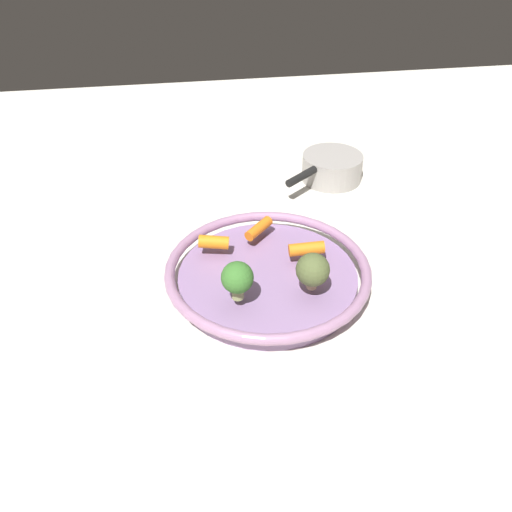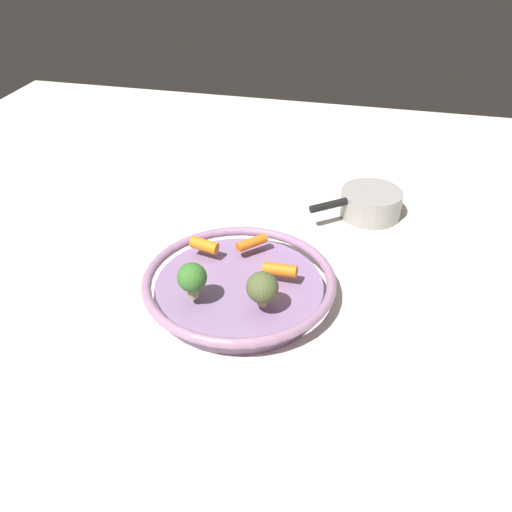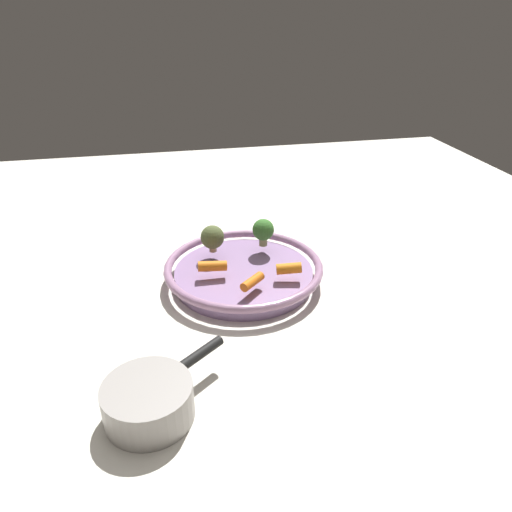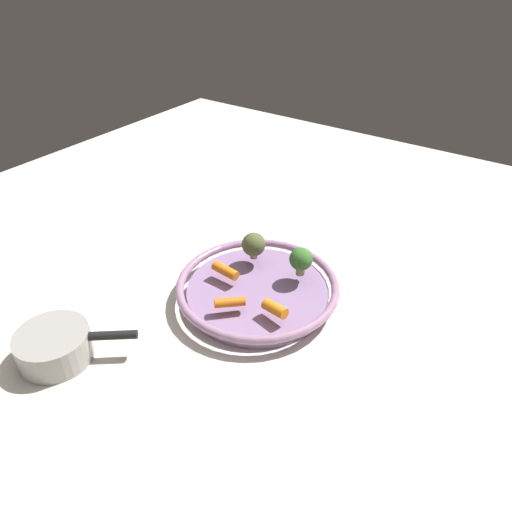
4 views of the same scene
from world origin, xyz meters
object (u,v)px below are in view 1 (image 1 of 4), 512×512
(baby_carrot_left, at_px, (214,242))
(broccoli_floret_small, at_px, (313,270))
(saucepan, at_px, (331,168))
(baby_carrot_right, at_px, (306,249))
(baby_carrot_back, at_px, (260,228))
(serving_bowl, at_px, (268,275))
(broccoli_floret_large, at_px, (237,278))

(baby_carrot_left, relative_size, broccoli_floret_small, 0.84)
(broccoli_floret_small, height_order, saucepan, broccoli_floret_small)
(baby_carrot_right, height_order, broccoli_floret_small, broccoli_floret_small)
(baby_carrot_left, bearing_deg, baby_carrot_right, -15.75)
(baby_carrot_left, bearing_deg, baby_carrot_back, 20.44)
(serving_bowl, bearing_deg, baby_carrot_left, 143.06)
(baby_carrot_back, height_order, broccoli_floret_small, broccoli_floret_small)
(serving_bowl, height_order, saucepan, saucepan)
(serving_bowl, xyz_separation_m, saucepan, (0.20, 0.34, 0.00))
(baby_carrot_left, relative_size, broccoli_floret_large, 0.81)
(baby_carrot_right, height_order, saucepan, baby_carrot_right)
(saucepan, bearing_deg, broccoli_floret_small, -109.64)
(broccoli_floret_small, bearing_deg, baby_carrot_back, 108.55)
(baby_carrot_back, height_order, saucepan, baby_carrot_back)
(baby_carrot_back, distance_m, saucepan, 0.32)
(broccoli_floret_small, relative_size, saucepan, 0.32)
(baby_carrot_right, xyz_separation_m, broccoli_floret_large, (-0.13, -0.09, 0.03))
(serving_bowl, height_order, baby_carrot_left, baby_carrot_left)
(serving_bowl, xyz_separation_m, baby_carrot_left, (-0.08, 0.06, 0.03))
(baby_carrot_back, relative_size, broccoli_floret_small, 0.98)
(baby_carrot_left, xyz_separation_m, baby_carrot_right, (0.15, -0.04, -0.00))
(baby_carrot_right, bearing_deg, broccoli_floret_large, -144.28)
(baby_carrot_back, bearing_deg, broccoli_floret_large, -110.39)
(serving_bowl, relative_size, baby_carrot_left, 6.67)
(baby_carrot_right, relative_size, broccoli_floret_large, 0.93)
(baby_carrot_left, height_order, baby_carrot_back, baby_carrot_left)
(broccoli_floret_large, distance_m, saucepan, 0.49)
(baby_carrot_left, xyz_separation_m, broccoli_floret_large, (0.02, -0.13, 0.03))
(baby_carrot_left, bearing_deg, serving_bowl, -36.94)
(saucepan, bearing_deg, baby_carrot_back, -128.64)
(baby_carrot_back, bearing_deg, baby_carrot_right, -48.48)
(baby_carrot_back, bearing_deg, baby_carrot_left, -159.56)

